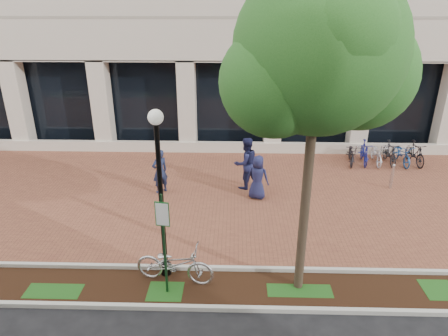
{
  "coord_description": "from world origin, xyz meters",
  "views": [
    {
      "loc": [
        0.23,
        -13.26,
        6.67
      ],
      "look_at": [
        -0.12,
        -0.8,
        1.41
      ],
      "focal_mm": 32.0,
      "sensor_mm": 36.0,
      "label": 1
    }
  ],
  "objects_px": {
    "pedestrian_left": "(160,171)",
    "pedestrian_mid": "(246,163)",
    "lamppost": "(160,188)",
    "bollard": "(392,176)",
    "pedestrian_right": "(258,177)",
    "street_tree": "(320,61)",
    "parking_sign": "(163,233)",
    "bike_rack_cluster": "(383,153)",
    "locked_bicycle": "(175,264)"
  },
  "relations": [
    {
      "from": "pedestrian_right",
      "to": "bollard",
      "type": "height_order",
      "value": "pedestrian_right"
    },
    {
      "from": "pedestrian_right",
      "to": "street_tree",
      "type": "bearing_deg",
      "value": 118.59
    },
    {
      "from": "pedestrian_right",
      "to": "bollard",
      "type": "bearing_deg",
      "value": -151.08
    },
    {
      "from": "bike_rack_cluster",
      "to": "pedestrian_left",
      "type": "bearing_deg",
      "value": -156.65
    },
    {
      "from": "street_tree",
      "to": "bike_rack_cluster",
      "type": "height_order",
      "value": "street_tree"
    },
    {
      "from": "street_tree",
      "to": "pedestrian_mid",
      "type": "bearing_deg",
      "value": 102.51
    },
    {
      "from": "pedestrian_left",
      "to": "pedestrian_mid",
      "type": "distance_m",
      "value": 3.22
    },
    {
      "from": "bollard",
      "to": "bike_rack_cluster",
      "type": "distance_m",
      "value": 2.6
    },
    {
      "from": "pedestrian_right",
      "to": "bike_rack_cluster",
      "type": "bearing_deg",
      "value": -129.79
    },
    {
      "from": "lamppost",
      "to": "bollard",
      "type": "xyz_separation_m",
      "value": [
        7.75,
        5.4,
        -1.99
      ]
    },
    {
      "from": "pedestrian_right",
      "to": "pedestrian_mid",
      "type": "bearing_deg",
      "value": -46.26
    },
    {
      "from": "parking_sign",
      "to": "locked_bicycle",
      "type": "bearing_deg",
      "value": 81.72
    },
    {
      "from": "parking_sign",
      "to": "lamppost",
      "type": "bearing_deg",
      "value": 111.49
    },
    {
      "from": "street_tree",
      "to": "pedestrian_mid",
      "type": "relative_size",
      "value": 3.73
    },
    {
      "from": "parking_sign",
      "to": "pedestrian_right",
      "type": "relative_size",
      "value": 1.65
    },
    {
      "from": "pedestrian_left",
      "to": "pedestrian_mid",
      "type": "xyz_separation_m",
      "value": [
        3.17,
        0.49,
        0.15
      ]
    },
    {
      "from": "pedestrian_left",
      "to": "bike_rack_cluster",
      "type": "relative_size",
      "value": 0.48
    },
    {
      "from": "pedestrian_right",
      "to": "bike_rack_cluster",
      "type": "xyz_separation_m",
      "value": [
        5.65,
        3.49,
        -0.34
      ]
    },
    {
      "from": "pedestrian_left",
      "to": "lamppost",
      "type": "bearing_deg",
      "value": 61.15
    },
    {
      "from": "bollard",
      "to": "bike_rack_cluster",
      "type": "xyz_separation_m",
      "value": [
        0.51,
        2.55,
        -0.03
      ]
    },
    {
      "from": "pedestrian_left",
      "to": "bollard",
      "type": "distance_m",
      "value": 8.75
    },
    {
      "from": "pedestrian_mid",
      "to": "bollard",
      "type": "bearing_deg",
      "value": 150.33
    },
    {
      "from": "street_tree",
      "to": "pedestrian_left",
      "type": "xyz_separation_m",
      "value": [
        -4.44,
        5.22,
        -4.7
      ]
    },
    {
      "from": "locked_bicycle",
      "to": "pedestrian_left",
      "type": "relative_size",
      "value": 1.19
    },
    {
      "from": "parking_sign",
      "to": "pedestrian_left",
      "type": "xyz_separation_m",
      "value": [
        -1.12,
        5.56,
        -0.84
      ]
    },
    {
      "from": "street_tree",
      "to": "bollard",
      "type": "height_order",
      "value": "street_tree"
    },
    {
      "from": "locked_bicycle",
      "to": "pedestrian_right",
      "type": "relative_size",
      "value": 1.24
    },
    {
      "from": "pedestrian_left",
      "to": "bike_rack_cluster",
      "type": "height_order",
      "value": "pedestrian_left"
    },
    {
      "from": "locked_bicycle",
      "to": "pedestrian_mid",
      "type": "distance_m",
      "value": 5.95
    },
    {
      "from": "bollard",
      "to": "pedestrian_left",
      "type": "bearing_deg",
      "value": -176.26
    },
    {
      "from": "pedestrian_mid",
      "to": "street_tree",
      "type": "bearing_deg",
      "value": 72.05
    },
    {
      "from": "street_tree",
      "to": "pedestrian_right",
      "type": "height_order",
      "value": "street_tree"
    },
    {
      "from": "street_tree",
      "to": "bike_rack_cluster",
      "type": "xyz_separation_m",
      "value": [
        4.8,
        8.33,
        -5.07
      ]
    },
    {
      "from": "locked_bicycle",
      "to": "pedestrian_left",
      "type": "xyz_separation_m",
      "value": [
        -1.27,
        5.13,
        0.32
      ]
    },
    {
      "from": "pedestrian_right",
      "to": "bike_rack_cluster",
      "type": "height_order",
      "value": "pedestrian_right"
    },
    {
      "from": "pedestrian_mid",
      "to": "bollard",
      "type": "distance_m",
      "value": 5.58
    },
    {
      "from": "parking_sign",
      "to": "lamppost",
      "type": "height_order",
      "value": "lamppost"
    },
    {
      "from": "pedestrian_left",
      "to": "locked_bicycle",
      "type": "bearing_deg",
      "value": 63.62
    },
    {
      "from": "pedestrian_left",
      "to": "pedestrian_mid",
      "type": "relative_size",
      "value": 0.85
    },
    {
      "from": "street_tree",
      "to": "bike_rack_cluster",
      "type": "relative_size",
      "value": 2.13
    },
    {
      "from": "bollard",
      "to": "pedestrian_mid",
      "type": "bearing_deg",
      "value": -179.2
    },
    {
      "from": "lamppost",
      "to": "locked_bicycle",
      "type": "height_order",
      "value": "lamppost"
    },
    {
      "from": "parking_sign",
      "to": "bike_rack_cluster",
      "type": "distance_m",
      "value": 11.94
    },
    {
      "from": "parking_sign",
      "to": "pedestrian_mid",
      "type": "distance_m",
      "value": 6.43
    },
    {
      "from": "pedestrian_left",
      "to": "pedestrian_right",
      "type": "xyz_separation_m",
      "value": [
        3.58,
        -0.37,
        -0.03
      ]
    },
    {
      "from": "bollard",
      "to": "bike_rack_cluster",
      "type": "relative_size",
      "value": 0.29
    },
    {
      "from": "locked_bicycle",
      "to": "pedestrian_mid",
      "type": "height_order",
      "value": "pedestrian_mid"
    },
    {
      "from": "lamppost",
      "to": "pedestrian_right",
      "type": "xyz_separation_m",
      "value": [
        2.61,
        4.46,
        -1.69
      ]
    },
    {
      "from": "locked_bicycle",
      "to": "pedestrian_mid",
      "type": "xyz_separation_m",
      "value": [
        1.91,
        5.62,
        0.47
      ]
    },
    {
      "from": "locked_bicycle",
      "to": "pedestrian_mid",
      "type": "relative_size",
      "value": 1.01
    }
  ]
}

